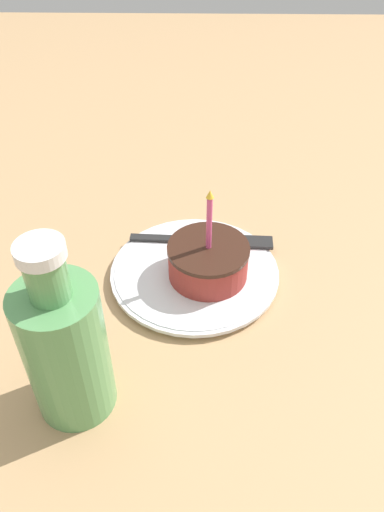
{
  "coord_description": "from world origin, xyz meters",
  "views": [
    {
      "loc": [
        -0.0,
        0.44,
        0.45
      ],
      "look_at": [
        0.01,
        -0.03,
        0.04
      ],
      "focal_mm": 35.0,
      "sensor_mm": 36.0,
      "label": 1
    }
  ],
  "objects_px": {
    "plate": "(192,272)",
    "cake_slice": "(205,260)",
    "bottle": "(62,347)",
    "fork": "(209,241)"
  },
  "relations": [
    {
      "from": "cake_slice",
      "to": "fork",
      "type": "height_order",
      "value": "cake_slice"
    },
    {
      "from": "cake_slice",
      "to": "bottle",
      "type": "bearing_deg",
      "value": 52.72
    },
    {
      "from": "plate",
      "to": "bottle",
      "type": "distance_m",
      "value": 0.23
    },
    {
      "from": "fork",
      "to": "bottle",
      "type": "distance_m",
      "value": 0.29
    },
    {
      "from": "fork",
      "to": "bottle",
      "type": "relative_size",
      "value": 0.95
    },
    {
      "from": "plate",
      "to": "cake_slice",
      "type": "relative_size",
      "value": 1.7
    },
    {
      "from": "bottle",
      "to": "plate",
      "type": "bearing_deg",
      "value": -122.35
    },
    {
      "from": "plate",
      "to": "fork",
      "type": "bearing_deg",
      "value": -111.59
    },
    {
      "from": "plate",
      "to": "bottle",
      "type": "height_order",
      "value": "bottle"
    },
    {
      "from": "plate",
      "to": "cake_slice",
      "type": "height_order",
      "value": "cake_slice"
    }
  ]
}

